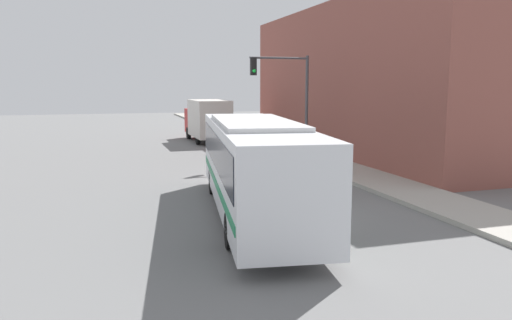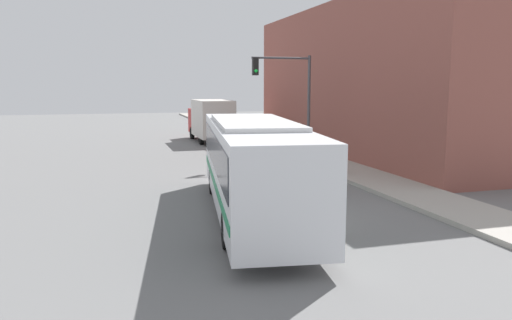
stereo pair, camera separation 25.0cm
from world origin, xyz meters
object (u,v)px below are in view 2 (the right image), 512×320
at_px(traffic_light_pole, 290,89).
at_px(city_bus, 253,161).
at_px(fire_hydrant, 344,165).
at_px(parking_meter, 315,144).
at_px(pedestrian_near_corner, 300,136).
at_px(delivery_truck, 211,119).

bearing_deg(traffic_light_pole, city_bus, -116.29).
relative_size(fire_hydrant, parking_meter, 0.49).
bearing_deg(pedestrian_near_corner, traffic_light_pole, -119.45).
xyz_separation_m(delivery_truck, parking_meter, (3.04, -12.05, -0.55)).
height_order(delivery_truck, parking_meter, delivery_truck).
relative_size(city_bus, parking_meter, 8.12).
xyz_separation_m(city_bus, parking_meter, (5.93, 8.88, -0.66)).
bearing_deg(parking_meter, traffic_light_pole, 127.94).
relative_size(traffic_light_pole, parking_meter, 3.93).
xyz_separation_m(delivery_truck, pedestrian_near_corner, (4.11, -7.26, -0.65)).
distance_m(city_bus, fire_hydrant, 8.16).
xyz_separation_m(traffic_light_pole, pedestrian_near_corner, (2.02, 3.58, -2.92)).
xyz_separation_m(traffic_light_pole, parking_meter, (0.95, -1.22, -2.82)).
distance_m(delivery_truck, fire_hydrant, 15.80).
xyz_separation_m(delivery_truck, traffic_light_pole, (2.09, -10.84, 2.27)).
relative_size(delivery_truck, parking_meter, 4.69).
bearing_deg(delivery_truck, pedestrian_near_corner, -60.48).
height_order(city_bus, traffic_light_pole, traffic_light_pole).
height_order(fire_hydrant, parking_meter, parking_meter).
distance_m(city_bus, parking_meter, 10.70).
bearing_deg(fire_hydrant, parking_meter, 90.00).
bearing_deg(delivery_truck, city_bus, -97.88).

